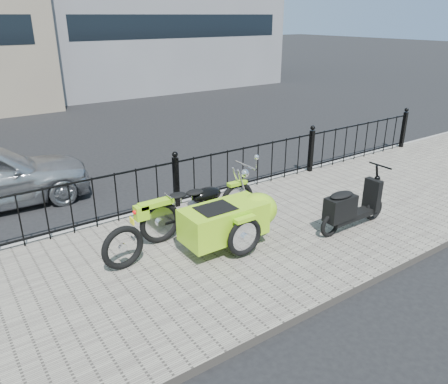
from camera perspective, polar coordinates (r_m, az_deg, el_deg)
ground at (r=7.38m, az=-1.16°, el=-6.04°), size 120.00×120.00×0.00m
sidewalk at (r=6.99m, az=1.13°, el=-7.19°), size 30.00×3.80×0.12m
curb at (r=8.47m, az=-6.58°, el=-1.86°), size 30.00×0.10×0.12m
iron_fence at (r=8.15m, az=-6.27°, el=1.20°), size 14.11×0.11×1.08m
motorcycle_sidecar at (r=6.80m, az=0.54°, el=-3.01°), size 2.28×1.48×0.98m
scooter at (r=7.53m, az=16.13°, el=-1.97°), size 1.52×0.44×1.03m
spare_tire at (r=6.34m, az=-13.07°, el=-7.09°), size 0.66×0.17×0.66m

